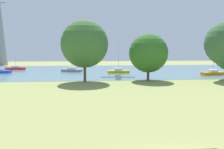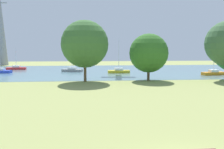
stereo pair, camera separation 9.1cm
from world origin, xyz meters
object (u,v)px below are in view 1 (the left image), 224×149
(sailboat_orange, at_px, (213,73))
(tree_west_far, at_px, (85,44))
(sailboat_yellow, at_px, (118,71))
(sailboat_red, at_px, (16,68))
(sailboat_blue, at_px, (0,71))
(sailboat_gray, at_px, (72,70))
(tree_west_near, at_px, (148,53))

(sailboat_orange, distance_m, tree_west_far, 27.51)
(sailboat_yellow, bearing_deg, sailboat_red, 155.01)
(tree_west_far, bearing_deg, sailboat_orange, 16.51)
(sailboat_yellow, xyz_separation_m, sailboat_blue, (-26.11, 2.50, -0.02))
(sailboat_gray, bearing_deg, tree_west_far, -79.74)
(tree_west_near, bearing_deg, sailboat_gray, 128.26)
(sailboat_orange, relative_size, sailboat_blue, 1.22)
(sailboat_gray, bearing_deg, sailboat_red, 152.86)
(sailboat_orange, bearing_deg, sailboat_yellow, 161.55)
(sailboat_orange, bearing_deg, tree_west_near, -155.21)
(sailboat_red, relative_size, tree_west_far, 0.56)
(sailboat_yellow, distance_m, sailboat_blue, 26.23)
(sailboat_orange, xyz_separation_m, tree_west_far, (-25.84, -7.66, 5.54))
(sailboat_yellow, xyz_separation_m, tree_west_near, (3.30, -13.29, 4.08))
(sailboat_yellow, xyz_separation_m, sailboat_gray, (-10.49, 4.20, -0.02))
(sailboat_gray, height_order, sailboat_orange, sailboat_orange)
(sailboat_orange, distance_m, sailboat_red, 47.55)
(sailboat_blue, distance_m, tree_west_near, 33.63)
(tree_west_near, bearing_deg, sailboat_blue, 151.77)
(tree_west_far, bearing_deg, sailboat_yellow, 62.51)
(sailboat_orange, bearing_deg, sailboat_gray, 160.32)
(sailboat_orange, bearing_deg, tree_west_far, -163.49)
(sailboat_yellow, distance_m, sailboat_orange, 19.63)
(sailboat_gray, distance_m, sailboat_orange, 30.92)
(sailboat_yellow, bearing_deg, sailboat_blue, 174.53)
(sailboat_blue, relative_size, tree_west_near, 0.81)
(sailboat_gray, xyz_separation_m, sailboat_red, (-14.89, 7.63, -0.00))
(sailboat_gray, height_order, sailboat_red, sailboat_gray)
(sailboat_gray, distance_m, tree_west_far, 19.19)
(sailboat_orange, xyz_separation_m, sailboat_red, (-44.00, 18.04, -0.02))
(sailboat_gray, relative_size, sailboat_orange, 0.72)
(sailboat_red, bearing_deg, tree_west_near, -41.22)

